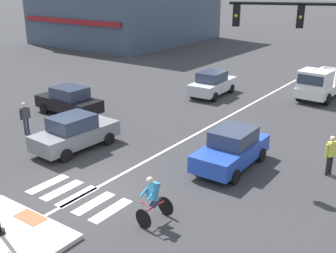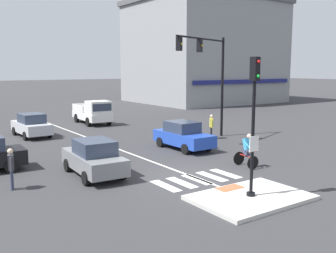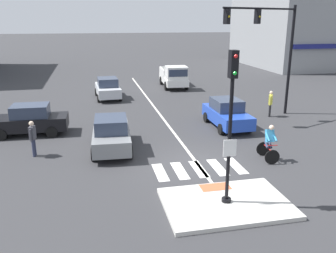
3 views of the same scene
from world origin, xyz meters
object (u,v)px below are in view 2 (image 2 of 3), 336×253
object	(u,v)px
car_silver_westbound_distant	(31,125)
car_grey_westbound_near	(94,158)
pedestrian_at_curb_left	(11,166)
signal_pole	(254,114)
traffic_light_mast	(210,68)
car_blue_eastbound_mid	(183,135)
pickup_truck_white_eastbound_distant	(94,113)
pedestrian_waiting_far_side	(211,125)
cyclist	(247,150)

from	to	relation	value
car_silver_westbound_distant	car_grey_westbound_near	xyz separation A→B (m)	(-0.46, -11.86, 0.00)
pedestrian_at_curb_left	car_grey_westbound_near	bearing A→B (deg)	1.27
signal_pole	traffic_light_mast	distance (m)	12.26
car_blue_eastbound_mid	car_silver_westbound_distant	size ratio (longest dim) A/B	0.99
pickup_truck_white_eastbound_distant	pedestrian_waiting_far_side	distance (m)	11.74
car_silver_westbound_distant	cyclist	xyz separation A→B (m)	(6.25, -14.68, 0.06)
car_silver_westbound_distant	pickup_truck_white_eastbound_distant	bearing A→B (deg)	28.32
car_grey_westbound_near	pickup_truck_white_eastbound_distant	distance (m)	16.56
cyclist	pedestrian_waiting_far_side	distance (m)	7.77
traffic_light_mast	car_silver_westbound_distant	size ratio (longest dim) A/B	1.65
pedestrian_at_curb_left	car_blue_eastbound_mid	bearing A→B (deg)	13.81
signal_pole	pickup_truck_white_eastbound_distant	bearing A→B (deg)	81.54
traffic_light_mast	pickup_truck_white_eastbound_distant	world-z (taller)	traffic_light_mast
pedestrian_waiting_far_side	car_grey_westbound_near	bearing A→B (deg)	-158.63
pedestrian_waiting_far_side	signal_pole	bearing A→B (deg)	-123.88
car_blue_eastbound_mid	pedestrian_waiting_far_side	xyz separation A→B (m)	(3.56, 1.59, 0.17)
traffic_light_mast	car_blue_eastbound_mid	size ratio (longest dim) A/B	1.67
car_silver_westbound_distant	pedestrian_waiting_far_side	size ratio (longest dim) A/B	2.50
pedestrian_at_curb_left	pedestrian_waiting_far_side	bearing A→B (deg)	16.56
traffic_light_mast	pickup_truck_white_eastbound_distant	xyz separation A→B (m)	(-3.43, 11.25, -3.82)
traffic_light_mast	pedestrian_waiting_far_side	distance (m)	3.83
pickup_truck_white_eastbound_distant	pedestrian_waiting_far_side	world-z (taller)	pickup_truck_white_eastbound_distant
traffic_light_mast	pickup_truck_white_eastbound_distant	distance (m)	12.37
car_silver_westbound_distant	pedestrian_waiting_far_side	world-z (taller)	pedestrian_waiting_far_side
car_blue_eastbound_mid	pickup_truck_white_eastbound_distant	xyz separation A→B (m)	(-0.17, 12.72, 0.17)
signal_pole	traffic_light_mast	world-z (taller)	traffic_light_mast
car_silver_westbound_distant	signal_pole	bearing A→B (deg)	-80.69
cyclist	car_silver_westbound_distant	bearing A→B (deg)	113.07
signal_pole	car_blue_eastbound_mid	world-z (taller)	signal_pole
signal_pole	pedestrian_waiting_far_side	xyz separation A→B (m)	(6.91, 10.30, -2.18)
signal_pole	traffic_light_mast	size ratio (longest dim) A/B	0.73
car_grey_westbound_near	car_silver_westbound_distant	bearing A→B (deg)	87.78
car_silver_westbound_distant	pickup_truck_white_eastbound_distant	distance (m)	6.99
cyclist	pedestrian_waiting_far_side	bearing A→B (deg)	62.13
car_silver_westbound_distant	pedestrian_at_curb_left	world-z (taller)	pedestrian_at_curb_left
car_grey_westbound_near	cyclist	size ratio (longest dim) A/B	2.49
traffic_light_mast	signal_pole	bearing A→B (deg)	-123.03
signal_pole	pedestrian_waiting_far_side	distance (m)	12.60
traffic_light_mast	car_grey_westbound_near	distance (m)	11.50
cyclist	traffic_light_mast	bearing A→B (deg)	63.69
car_blue_eastbound_mid	pedestrian_waiting_far_side	distance (m)	3.90
car_blue_eastbound_mid	pickup_truck_white_eastbound_distant	distance (m)	12.73
car_blue_eastbound_mid	car_grey_westbound_near	xyz separation A→B (m)	(-6.78, -2.46, 0.00)
car_grey_westbound_near	pickup_truck_white_eastbound_distant	size ratio (longest dim) A/B	0.81
car_silver_westbound_distant	car_grey_westbound_near	size ratio (longest dim) A/B	1.00
traffic_light_mast	car_grey_westbound_near	bearing A→B (deg)	-158.64
car_silver_westbound_distant	pedestrian_at_curb_left	size ratio (longest dim) A/B	2.50
car_silver_westbound_distant	car_grey_westbound_near	bearing A→B (deg)	-92.22
traffic_light_mast	pedestrian_at_curb_left	distance (m)	14.66
signal_pole	car_grey_westbound_near	distance (m)	7.51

